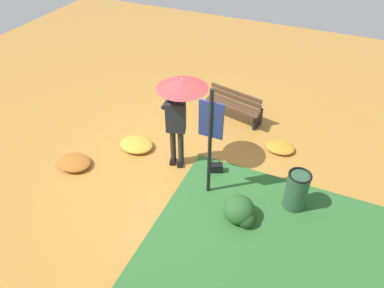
{
  "coord_description": "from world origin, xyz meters",
  "views": [
    {
      "loc": [
        2.65,
        -5.16,
        5.15
      ],
      "look_at": [
        0.47,
        -0.22,
        0.85
      ],
      "focal_mm": 33.93,
      "sensor_mm": 36.0,
      "label": 1
    }
  ],
  "objects_px": {
    "info_sign_post": "(210,132)",
    "trash_bin": "(296,191)",
    "handbag": "(215,168)",
    "park_bench": "(233,106)",
    "person_with_umbrella": "(179,101)"
  },
  "relations": [
    {
      "from": "trash_bin",
      "to": "info_sign_post",
      "type": "bearing_deg",
      "value": -170.42
    },
    {
      "from": "person_with_umbrella",
      "to": "park_bench",
      "type": "xyz_separation_m",
      "value": [
        0.48,
        1.99,
        -1.15
      ]
    },
    {
      "from": "person_with_umbrella",
      "to": "info_sign_post",
      "type": "bearing_deg",
      "value": -32.89
    },
    {
      "from": "info_sign_post",
      "to": "trash_bin",
      "type": "height_order",
      "value": "info_sign_post"
    },
    {
      "from": "person_with_umbrella",
      "to": "park_bench",
      "type": "bearing_deg",
      "value": 76.53
    },
    {
      "from": "person_with_umbrella",
      "to": "info_sign_post",
      "type": "relative_size",
      "value": 0.89
    },
    {
      "from": "handbag",
      "to": "park_bench",
      "type": "distance_m",
      "value": 2.02
    },
    {
      "from": "info_sign_post",
      "to": "park_bench",
      "type": "xyz_separation_m",
      "value": [
        -0.37,
        2.53,
        -1.04
      ]
    },
    {
      "from": "person_with_umbrella",
      "to": "park_bench",
      "type": "height_order",
      "value": "person_with_umbrella"
    },
    {
      "from": "park_bench",
      "to": "trash_bin",
      "type": "bearing_deg",
      "value": -49.13
    },
    {
      "from": "park_bench",
      "to": "info_sign_post",
      "type": "bearing_deg",
      "value": -81.72
    },
    {
      "from": "info_sign_post",
      "to": "handbag",
      "type": "distance_m",
      "value": 1.43
    },
    {
      "from": "handbag",
      "to": "trash_bin",
      "type": "relative_size",
      "value": 0.44
    },
    {
      "from": "person_with_umbrella",
      "to": "handbag",
      "type": "relative_size",
      "value": 5.53
    },
    {
      "from": "person_with_umbrella",
      "to": "info_sign_post",
      "type": "distance_m",
      "value": 1.01
    }
  ]
}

